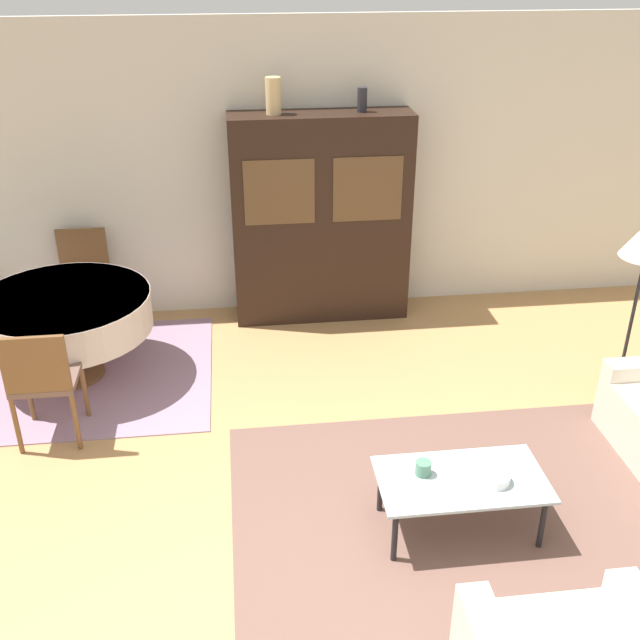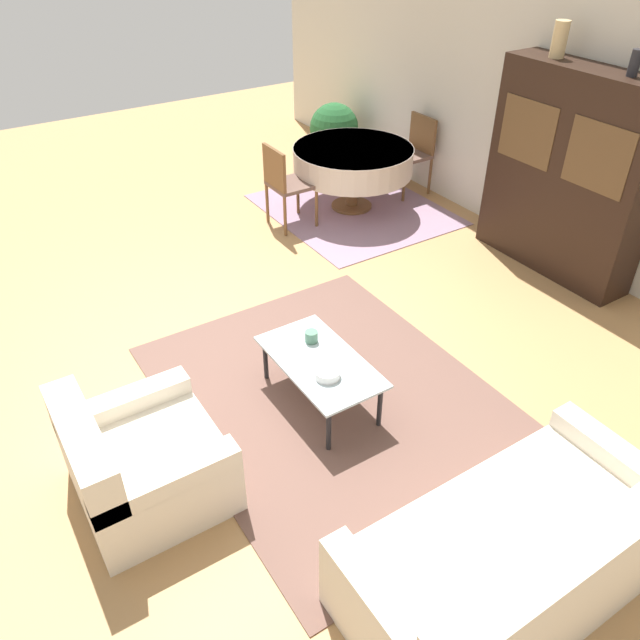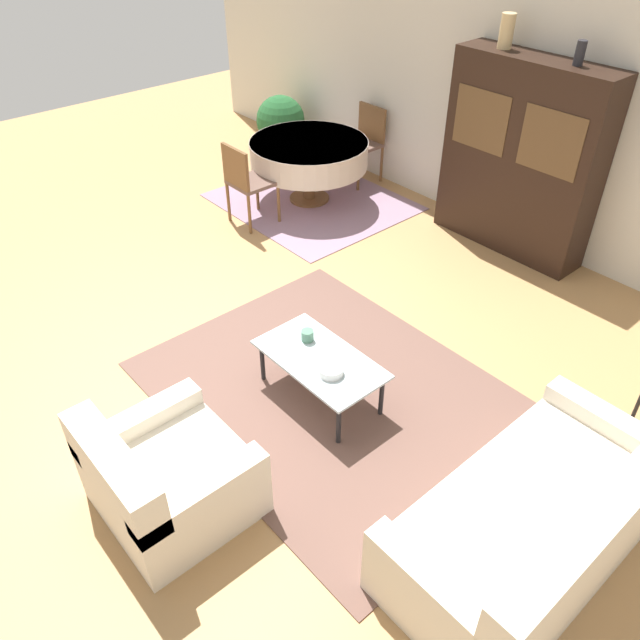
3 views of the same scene
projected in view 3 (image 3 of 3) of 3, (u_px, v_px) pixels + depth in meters
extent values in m
plane|color=tan|center=(220.00, 356.00, 5.27)|extent=(14.00, 14.00, 0.00)
cube|color=beige|center=(505.00, 103.00, 6.35)|extent=(10.00, 0.06, 2.70)
cube|color=brown|center=(334.00, 394.00, 4.90)|extent=(2.88, 2.22, 0.01)
cube|color=gray|center=(312.00, 202.00, 7.55)|extent=(2.12, 1.85, 0.01)
cube|color=beige|center=(528.00, 525.00, 3.71)|extent=(0.92, 1.88, 0.42)
cube|color=beige|center=(603.00, 526.00, 3.25)|extent=(0.20, 1.88, 0.37)
cube|color=beige|center=(440.00, 591.00, 3.10)|extent=(0.92, 0.16, 0.12)
cube|color=beige|center=(614.00, 424.00, 3.99)|extent=(0.92, 0.16, 0.12)
cube|color=beige|center=(175.00, 482.00, 3.97)|extent=(0.91, 0.87, 0.41)
cube|color=beige|center=(114.00, 471.00, 3.56)|extent=(0.91, 0.20, 0.35)
cube|color=beige|center=(139.00, 420.00, 4.03)|extent=(0.16, 0.87, 0.12)
cube|color=beige|center=(202.00, 493.00, 3.58)|extent=(0.16, 0.87, 0.12)
cylinder|color=black|center=(262.00, 361.00, 4.92)|extent=(0.04, 0.04, 0.36)
cylinder|color=black|center=(339.00, 424.00, 4.39)|extent=(0.04, 0.04, 0.36)
cylinder|color=black|center=(304.00, 339.00, 5.15)|extent=(0.04, 0.04, 0.36)
cylinder|color=black|center=(381.00, 396.00, 4.61)|extent=(0.04, 0.04, 0.36)
cube|color=silver|center=(320.00, 359.00, 4.65)|extent=(1.01, 0.55, 0.02)
cube|color=black|center=(520.00, 159.00, 6.19)|extent=(1.62, 0.42, 1.92)
cube|color=brown|center=(481.00, 120.00, 6.10)|extent=(0.62, 0.01, 0.58)
cube|color=brown|center=(550.00, 143.00, 5.64)|extent=(0.62, 0.01, 0.58)
cylinder|color=brown|center=(309.00, 198.00, 7.58)|extent=(0.48, 0.48, 0.03)
cylinder|color=brown|center=(309.00, 183.00, 7.46)|extent=(0.14, 0.14, 0.43)
cylinder|color=beige|center=(309.00, 154.00, 7.24)|extent=(1.37, 1.37, 0.30)
cylinder|color=beige|center=(309.00, 143.00, 7.16)|extent=(1.38, 1.38, 0.03)
cylinder|color=brown|center=(257.00, 191.00, 7.25)|extent=(0.04, 0.04, 0.45)
cylinder|color=brown|center=(279.00, 203.00, 7.01)|extent=(0.04, 0.04, 0.45)
cylinder|color=brown|center=(228.00, 202.00, 7.04)|extent=(0.04, 0.04, 0.45)
cylinder|color=brown|center=(249.00, 214.00, 6.80)|extent=(0.04, 0.04, 0.45)
cube|color=brown|center=(252.00, 182.00, 6.88)|extent=(0.44, 0.44, 0.04)
cube|color=brown|center=(235.00, 167.00, 6.63)|extent=(0.44, 0.04, 0.42)
cylinder|color=brown|center=(358.00, 173.00, 7.66)|extent=(0.04, 0.04, 0.45)
cylinder|color=brown|center=(336.00, 163.00, 7.90)|extent=(0.04, 0.04, 0.45)
cylinder|color=brown|center=(381.00, 164.00, 7.87)|extent=(0.04, 0.04, 0.45)
cylinder|color=brown|center=(359.00, 155.00, 8.12)|extent=(0.04, 0.04, 0.45)
cube|color=brown|center=(360.00, 145.00, 7.74)|extent=(0.44, 0.44, 0.04)
cube|color=brown|center=(372.00, 123.00, 7.70)|extent=(0.44, 0.04, 0.42)
cylinder|color=black|center=(626.00, 432.00, 4.56)|extent=(0.28, 0.28, 0.02)
cylinder|color=#4C7A60|center=(307.00, 335.00, 4.79)|extent=(0.10, 0.10, 0.09)
cylinder|color=white|center=(331.00, 370.00, 4.49)|extent=(0.18, 0.18, 0.06)
cylinder|color=tan|center=(507.00, 31.00, 5.75)|extent=(0.13, 0.13, 0.31)
cylinder|color=#232328|center=(580.00, 53.00, 5.33)|extent=(0.08, 0.08, 0.21)
cylinder|color=#4C4C51|center=(282.00, 147.00, 8.71)|extent=(0.36, 0.36, 0.18)
sphere|color=#235B2D|center=(281.00, 120.00, 8.49)|extent=(0.66, 0.66, 0.66)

